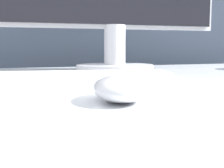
# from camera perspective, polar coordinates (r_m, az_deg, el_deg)

# --- Properties ---
(partition_panel) EXTENTS (5.00, 0.03, 1.04)m
(partition_panel) POSITION_cam_1_polar(r_m,az_deg,el_deg) (1.29, -8.81, -4.72)
(partition_panel) COLOR #333D4C
(partition_panel) RESTS_ON ground_plane
(computer_mouse_near) EXTENTS (0.10, 0.14, 0.03)m
(computer_mouse_near) POSITION_cam_1_polar(r_m,az_deg,el_deg) (0.42, 1.58, -0.79)
(computer_mouse_near) COLOR white
(computer_mouse_near) RESTS_ON desk
(keyboard) EXTENTS (0.44, 0.18, 0.02)m
(keyboard) POSITION_cam_1_polar(r_m,az_deg,el_deg) (0.61, -8.65, 0.95)
(keyboard) COLOR silver
(keyboard) RESTS_ON desk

